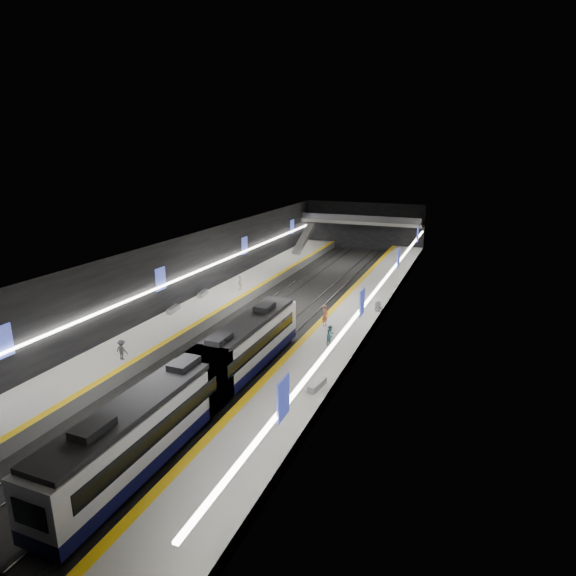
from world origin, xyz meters
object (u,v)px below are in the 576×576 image
at_px(bench_right_near, 317,385).
at_px(passenger_left_a, 240,283).
at_px(bench_left_far, 203,294).
at_px(bench_right_far, 378,307).
at_px(passenger_right_b, 331,335).
at_px(passenger_right_a, 325,316).
at_px(bench_left_near, 174,309).
at_px(passenger_left_b, 122,350).
at_px(escalator, 304,238).
at_px(train, 204,378).

distance_m(bench_right_near, passenger_left_a, 24.80).
relative_size(bench_left_far, bench_right_far, 1.02).
bearing_deg(passenger_right_b, bench_right_near, -149.11).
bearing_deg(bench_right_far, passenger_right_b, -109.43).
distance_m(passenger_right_a, passenger_left_a, 14.65).
bearing_deg(bench_left_near, passenger_left_a, 65.44).
bearing_deg(bench_left_near, passenger_right_a, -1.95).
bearing_deg(bench_right_near, passenger_left_a, 137.37).
distance_m(bench_right_far, passenger_left_b, 25.05).
height_order(bench_left_near, passenger_left_b, passenger_left_b).
height_order(bench_left_near, bench_right_near, bench_left_near).
relative_size(escalator, bench_right_near, 4.13).
xyz_separation_m(escalator, passenger_left_a, (0.92, -23.88, -1.04)).
bearing_deg(passenger_right_b, bench_left_near, 103.21).
relative_size(escalator, bench_left_near, 3.99).
bearing_deg(train, escalator, 102.10).
height_order(bench_right_far, passenger_left_a, passenger_left_a).
bearing_deg(bench_left_near, passenger_right_b, -16.14).
relative_size(escalator, passenger_left_a, 4.66).
xyz_separation_m(passenger_right_a, passenger_left_a, (-12.57, 7.53, -0.12)).
relative_size(bench_left_near, passenger_left_b, 1.26).
bearing_deg(bench_right_far, bench_left_near, -165.72).
relative_size(train, passenger_right_a, 13.65).
bearing_deg(bench_left_far, passenger_left_b, -91.21).
distance_m(passenger_right_b, passenger_left_b, 16.53).
distance_m(escalator, passenger_right_a, 34.19).
relative_size(bench_left_near, passenger_right_a, 1.02).
xyz_separation_m(bench_left_far, passenger_right_b, (17.11, -7.94, 0.58)).
relative_size(bench_left_near, bench_right_far, 1.04).
xyz_separation_m(train, passenger_left_b, (-8.75, 2.39, -0.40)).
bearing_deg(passenger_right_a, train, 177.16).
relative_size(train, bench_right_far, 13.88).
bearing_deg(bench_left_far, train, -69.99).
bearing_deg(passenger_right_b, bench_right_far, 11.20).
bearing_deg(passenger_right_b, passenger_left_a, 71.71).
bearing_deg(passenger_right_b, passenger_right_a, 44.18).
bearing_deg(passenger_right_a, passenger_right_b, -146.37).
bearing_deg(escalator, passenger_left_a, -87.80).
bearing_deg(passenger_right_b, escalator, 43.87).
relative_size(bench_left_near, bench_right_near, 1.04).
xyz_separation_m(bench_left_far, bench_right_near, (18.49, -15.57, -0.00)).
xyz_separation_m(bench_right_far, passenger_left_b, (-15.75, -19.48, 0.56)).
bearing_deg(bench_left_far, bench_right_far, -3.59).
height_order(escalator, passenger_right_a, escalator).
bearing_deg(passenger_right_a, bench_left_far, 85.69).
distance_m(bench_left_near, passenger_left_b, 11.43).
height_order(escalator, passenger_right_b, escalator).
distance_m(bench_right_near, passenger_right_b, 7.78).
height_order(escalator, passenger_left_b, escalator).
bearing_deg(passenger_left_b, passenger_left_a, -85.72).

